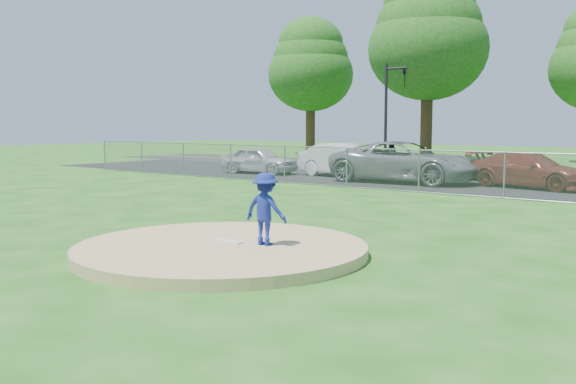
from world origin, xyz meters
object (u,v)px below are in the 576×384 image
object	(u,v)px
parked_car_silver	(259,160)
parked_car_gray	(404,162)
traffic_signal_left	(390,106)
parked_car_white	(345,160)
tree_left	(428,34)
traffic_cone	(394,173)
pitcher	(266,209)
tree_far_left	(311,64)
parked_car_darkred	(529,170)

from	to	relation	value
parked_car_silver	parked_car_gray	size ratio (longest dim) A/B	0.63
traffic_signal_left	parked_car_gray	bearing A→B (deg)	-56.54
traffic_signal_left	parked_car_white	world-z (taller)	traffic_signal_left
parked_car_gray	traffic_signal_left	bearing A→B (deg)	29.30
tree_left	parked_car_silver	size ratio (longest dim) A/B	3.28
tree_left	traffic_cone	world-z (taller)	tree_left
pitcher	parked_car_gray	distance (m)	15.52
pitcher	parked_car_gray	xyz separation A→B (m)	(-4.94, 14.72, -0.02)
tree_far_left	tree_left	world-z (taller)	tree_left
parked_car_white	parked_car_gray	size ratio (longest dim) A/B	0.75
parked_car_silver	parked_car_white	xyz separation A→B (m)	(4.35, 0.88, 0.10)
tree_left	traffic_signal_left	size ratio (longest dim) A/B	2.24
parked_car_white	traffic_cone	bearing A→B (deg)	-89.72
parked_car_silver	parked_car_gray	world-z (taller)	parked_car_gray
traffic_signal_left	parked_car_white	xyz separation A→B (m)	(1.11, -6.05, -2.60)
tree_far_left	traffic_cone	size ratio (longest dim) A/B	15.69
traffic_signal_left	parked_car_darkred	distance (m)	11.36
parked_car_silver	tree_left	bearing A→B (deg)	-10.61
traffic_cone	parked_car_silver	distance (m)	7.13
tree_far_left	parked_car_gray	distance (m)	25.92
tree_far_left	traffic_cone	world-z (taller)	tree_far_left
traffic_signal_left	traffic_cone	bearing A→B (deg)	-59.14
pitcher	parked_car_silver	bearing A→B (deg)	-54.31
traffic_signal_left	pitcher	size ratio (longest dim) A/B	4.21
pitcher	traffic_cone	distance (m)	16.09
tree_left	traffic_signal_left	distance (m)	10.48
parked_car_darkred	parked_car_gray	bearing A→B (deg)	110.21
parked_car_white	parked_car_gray	xyz separation A→B (m)	(3.41, -0.78, 0.09)
traffic_signal_left	parked_car_darkred	world-z (taller)	traffic_signal_left
traffic_signal_left	parked_car_silver	world-z (taller)	traffic_signal_left
tree_far_left	pitcher	xyz separation A→B (m)	(22.69, -32.55, -6.20)
pitcher	parked_car_white	world-z (taller)	pitcher
parked_car_silver	parked_car_darkred	bearing A→B (deg)	-92.59
tree_left	pitcher	size ratio (longest dim) A/B	9.42
parked_car_silver	tree_far_left	bearing A→B (deg)	22.14
tree_left	parked_car_gray	bearing A→B (deg)	-66.90
parked_car_silver	parked_car_darkred	world-z (taller)	parked_car_darkred
traffic_signal_left	pitcher	bearing A→B (deg)	-66.31
parked_car_white	parked_car_darkred	xyz separation A→B (m)	(8.18, 0.09, -0.08)
parked_car_darkred	traffic_signal_left	bearing A→B (deg)	67.17
traffic_cone	parked_car_darkred	size ratio (longest dim) A/B	0.15
parked_car_darkred	parked_car_silver	bearing A→B (deg)	104.26
tree_left	parked_car_gray	distance (m)	18.73
tree_far_left	traffic_signal_left	distance (m)	17.60
parked_car_white	parked_car_darkred	bearing A→B (deg)	-80.43
traffic_cone	parked_car_gray	world-z (taller)	parked_car_gray
pitcher	parked_car_silver	world-z (taller)	pitcher
pitcher	parked_car_silver	xyz separation A→B (m)	(-12.69, 14.62, -0.21)
tree_left	traffic_signal_left	bearing A→B (deg)	-76.04
traffic_signal_left	parked_car_darkred	xyz separation A→B (m)	(9.29, -5.96, -2.68)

